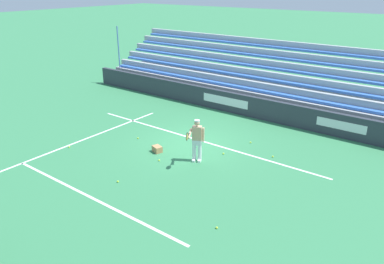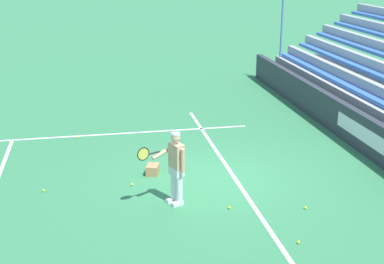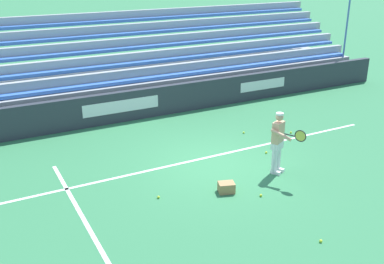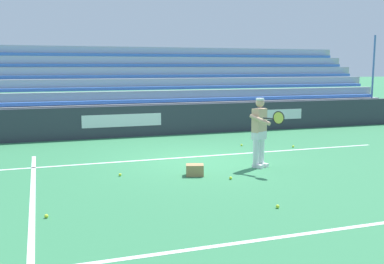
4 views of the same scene
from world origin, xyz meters
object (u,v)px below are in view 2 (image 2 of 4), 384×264
Objects in this scene: tennis_player at (175,167)px; tennis_ball_midcourt at (229,208)px; tennis_ball_stray_back at (44,191)px; tennis_ball_on_baseline at (306,208)px; tennis_ball_near_player at (78,137)px; tennis_ball_far_right at (163,150)px; tennis_ball_far_left at (299,242)px; tennis_ball_by_box at (132,184)px; ball_box_cardboard at (153,170)px.

tennis_player is 1.53m from tennis_ball_midcourt.
tennis_ball_on_baseline is at bearing -109.36° from tennis_ball_stray_back.
tennis_ball_midcourt is 6.57m from tennis_ball_near_player.
tennis_ball_near_player is 2.97m from tennis_ball_far_right.
tennis_ball_far_left and tennis_ball_far_right have the same top height.
tennis_ball_midcourt is (-0.52, -1.15, -0.86)m from tennis_player.
tennis_ball_by_box is at bearing -160.83° from tennis_ball_near_player.
tennis_player is 25.98× the size of tennis_ball_far_right.
tennis_ball_near_player is (3.92, 1.36, 0.00)m from tennis_ball_by_box.
ball_box_cardboard is 6.06× the size of tennis_ball_near_player.
tennis_player is at bearing 42.99° from tennis_ball_far_left.
tennis_ball_midcourt and tennis_ball_near_player have the same top height.
tennis_ball_midcourt is at bearing -166.51° from tennis_ball_far_right.
tennis_ball_stray_back is (-0.59, 2.74, -0.10)m from ball_box_cardboard.
tennis_ball_near_player is at bearing 24.03° from tennis_player.
tennis_player is 25.98× the size of tennis_ball_near_player.
tennis_ball_near_player is at bearing -11.38° from tennis_ball_stray_back.
tennis_ball_by_box is (3.44, 3.02, 0.00)m from tennis_ball_far_left.
tennis_ball_stray_back is 1.00× the size of tennis_ball_midcourt.
tennis_ball_on_baseline is at bearing -148.38° from tennis_ball_far_right.
tennis_ball_stray_back is 2.14m from tennis_ball_by_box.
tennis_ball_far_left and tennis_ball_by_box have the same top height.
tennis_ball_far_left is at bearing -138.71° from tennis_ball_by_box.
tennis_ball_on_baseline and tennis_ball_stray_back have the same top height.
tennis_ball_far_right is at bearing 18.56° from tennis_ball_far_left.
tennis_ball_far_right is (1.63, -0.51, -0.10)m from ball_box_cardboard.
tennis_ball_stray_back and tennis_ball_near_player have the same top height.
tennis_ball_on_baseline is 4.26m from tennis_ball_by_box.
tennis_ball_by_box is 4.15m from tennis_ball_near_player.
ball_box_cardboard is at bearing 162.65° from tennis_ball_far_right.
tennis_ball_stray_back is 4.54m from tennis_ball_midcourt.
tennis_ball_far_left and tennis_ball_stray_back have the same top height.
tennis_ball_on_baseline is 6.25m from tennis_ball_stray_back.
tennis_ball_midcourt is (0.33, 1.69, 0.00)m from tennis_ball_on_baseline.
tennis_ball_far_right is (3.44, -0.20, -0.86)m from tennis_player.
ball_box_cardboard reaches higher than tennis_ball_by_box.
tennis_ball_on_baseline is 7.84m from tennis_ball_near_player.
tennis_ball_far_left is at bearing -149.22° from tennis_ball_near_player.
tennis_ball_near_player is (7.36, 4.38, 0.00)m from tennis_ball_far_left.
tennis_ball_on_baseline is 1.73m from tennis_ball_midcourt.
tennis_ball_by_box is (1.17, 0.91, -0.86)m from tennis_player.
tennis_player is 5.64m from tennis_ball_near_player.
ball_box_cardboard is 2.80m from tennis_ball_stray_back.
ball_box_cardboard reaches higher than tennis_ball_stray_back.
tennis_ball_stray_back is at bearing 68.28° from tennis_player.
tennis_ball_far_right is at bearing 31.62° from tennis_ball_on_baseline.
tennis_ball_by_box is 2.67m from tennis_ball_midcourt.
tennis_ball_on_baseline is 1.00× the size of tennis_ball_stray_back.
tennis_ball_by_box and tennis_ball_far_right have the same top height.
tennis_player is 3.55m from tennis_ball_far_right.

